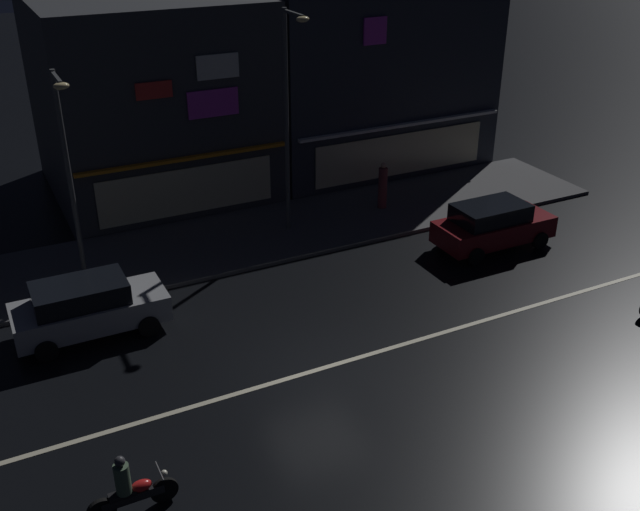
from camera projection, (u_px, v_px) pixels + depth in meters
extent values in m
plane|color=black|center=(316.00, 370.00, 19.81)|extent=(140.00, 140.00, 0.00)
cube|color=beige|center=(316.00, 370.00, 19.80)|extent=(30.25, 0.16, 0.01)
cube|color=#4C4C4F|center=(211.00, 245.00, 26.59)|extent=(31.84, 4.81, 0.14)
cube|color=#2D333D|center=(353.00, 69.00, 34.01)|extent=(10.29, 8.61, 8.22)
cube|color=white|center=(403.00, 125.00, 31.16)|extent=(9.78, 0.24, 0.12)
cube|color=#D83FD8|center=(375.00, 31.00, 28.82)|extent=(1.02, 0.08, 1.05)
cube|color=beige|center=(401.00, 154.00, 31.79)|extent=(8.23, 0.06, 1.80)
cube|color=#383A3F|center=(150.00, 95.00, 30.25)|extent=(8.50, 8.63, 7.91)
cube|color=orange|center=(185.00, 159.00, 27.31)|extent=(8.07, 0.24, 0.12)
cube|color=#D83FD8|center=(213.00, 103.00, 27.00)|extent=(1.94, 0.08, 1.00)
cube|color=white|center=(218.00, 66.00, 26.51)|extent=(1.59, 0.08, 0.87)
cube|color=red|center=(154.00, 90.00, 25.82)|extent=(1.31, 0.08, 0.60)
cube|color=beige|center=(188.00, 191.00, 27.94)|extent=(6.80, 0.06, 1.80)
cylinder|color=#47494C|center=(70.00, 180.00, 22.74)|extent=(0.16, 0.16, 6.79)
cube|color=#47494C|center=(56.00, 78.00, 20.71)|extent=(0.10, 1.40, 0.10)
ellipsoid|color=#F9E099|center=(61.00, 86.00, 20.19)|extent=(0.44, 0.32, 0.20)
cylinder|color=#47494C|center=(287.00, 125.00, 25.95)|extent=(0.16, 0.16, 7.95)
cube|color=#47494C|center=(293.00, 13.00, 23.66)|extent=(0.10, 1.40, 0.10)
ellipsoid|color=#F9E099|center=(303.00, 19.00, 23.13)|extent=(0.44, 0.32, 0.20)
cylinder|color=brown|center=(383.00, 188.00, 29.15)|extent=(0.35, 0.35, 1.65)
sphere|color=tan|center=(383.00, 165.00, 28.73)|extent=(0.22, 0.22, 0.22)
cube|color=maroon|center=(494.00, 229.00, 26.32)|extent=(4.30, 1.78, 0.76)
cube|color=black|center=(491.00, 212.00, 25.93)|extent=(2.58, 1.57, 0.60)
cube|color=#F9F2CC|center=(528.00, 210.00, 27.61)|extent=(0.08, 0.20, 0.12)
cube|color=#F9F2CC|center=(551.00, 222.00, 26.64)|extent=(0.08, 0.20, 0.12)
cylinder|color=black|center=(507.00, 222.00, 27.77)|extent=(0.62, 0.20, 0.62)
cylinder|color=black|center=(540.00, 240.00, 26.35)|extent=(0.62, 0.20, 0.62)
cylinder|color=black|center=(445.00, 237.00, 26.63)|extent=(0.62, 0.20, 0.62)
cylinder|color=black|center=(476.00, 256.00, 25.21)|extent=(0.62, 0.20, 0.62)
cube|color=#9EA0A5|center=(91.00, 312.00, 21.20)|extent=(4.30, 1.78, 0.76)
cube|color=black|center=(80.00, 293.00, 20.80)|extent=(2.58, 1.57, 0.60)
cube|color=#F9F2CC|center=(157.00, 284.00, 22.48)|extent=(0.08, 0.20, 0.12)
cube|color=#F9F2CC|center=(168.00, 302.00, 21.52)|extent=(0.08, 0.20, 0.12)
cylinder|color=black|center=(134.00, 298.00, 22.65)|extent=(0.62, 0.20, 0.62)
cylinder|color=black|center=(149.00, 326.00, 21.23)|extent=(0.62, 0.20, 0.62)
cylinder|color=black|center=(37.00, 320.00, 21.51)|extent=(0.62, 0.20, 0.62)
cylinder|color=black|center=(46.00, 351.00, 20.09)|extent=(0.62, 0.20, 0.62)
cylinder|color=black|center=(164.00, 490.00, 15.48)|extent=(0.60, 0.08, 0.60)
cylinder|color=black|center=(102.00, 511.00, 14.95)|extent=(0.60, 0.10, 0.60)
cube|color=black|center=(133.00, 497.00, 15.17)|extent=(1.30, 0.14, 0.20)
ellipsoid|color=red|center=(141.00, 486.00, 15.15)|extent=(0.44, 0.26, 0.24)
cube|color=black|center=(122.00, 495.00, 15.02)|extent=(0.56, 0.22, 0.10)
cylinder|color=slate|center=(159.00, 471.00, 15.21)|extent=(0.03, 0.60, 0.03)
sphere|color=white|center=(164.00, 473.00, 15.29)|extent=(0.14, 0.14, 0.14)
cylinder|color=#4C664C|center=(122.00, 479.00, 14.86)|extent=(0.32, 0.32, 0.70)
sphere|color=#333338|center=(120.00, 461.00, 14.66)|extent=(0.22, 0.22, 0.22)
cone|color=orange|center=(89.00, 309.00, 22.16)|extent=(0.36, 0.36, 0.55)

